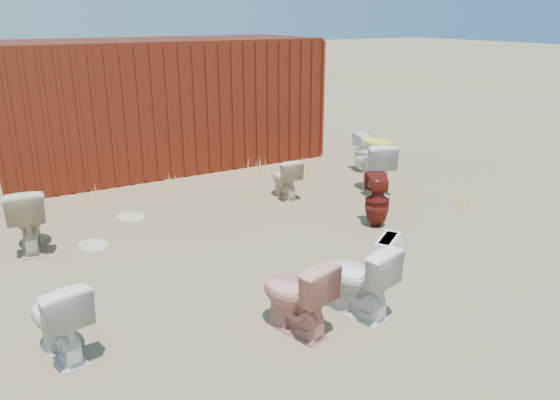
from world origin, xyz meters
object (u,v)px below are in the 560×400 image
toilet_back_yellowlid (375,167)px  toilet_front_a (58,318)px  toilet_front_c (358,279)px  loose_tank (387,252)px  toilet_front_maroon (377,200)px  toilet_back_e (363,152)px  shipping_container (160,103)px  toilet_back_beige_right (285,178)px  toilet_back_beige_left (28,218)px  toilet_front_pink (296,295)px

toilet_back_yellowlid → toilet_front_a: bearing=42.6°
toilet_front_c → loose_tank: (1.00, 0.70, -0.21)m
toilet_front_maroon → toilet_back_e: toilet_front_maroon is taller
toilet_back_e → shipping_container: bearing=-30.0°
toilet_front_c → toilet_back_beige_right: bearing=-124.5°
toilet_front_a → toilet_back_beige_left: 2.61m
toilet_back_yellowlid → loose_tank: toilet_back_yellowlid is taller
toilet_front_c → toilet_back_e: size_ratio=1.02×
shipping_container → toilet_front_a: shipping_container is taller
shipping_container → toilet_back_e: 4.05m
toilet_front_pink → toilet_back_beige_left: toilet_back_beige_left is taller
toilet_front_a → toilet_back_beige_right: 4.79m
toilet_back_yellowlid → toilet_back_beige_right: bearing=1.0°
toilet_front_pink → toilet_back_yellowlid: (3.41, 2.95, 0.05)m
shipping_container → toilet_back_yellowlid: size_ratio=7.04×
shipping_container → toilet_front_a: bearing=-116.7°
toilet_back_beige_right → loose_tank: size_ratio=1.32×
toilet_back_e → toilet_back_beige_left: bearing=16.9°
shipping_container → toilet_front_pink: shipping_container is taller
toilet_back_yellowlid → toilet_back_e: 1.26m
toilet_front_maroon → toilet_back_beige_left: 4.59m
toilet_back_beige_left → toilet_back_beige_right: toilet_back_beige_left is taller
toilet_back_beige_left → toilet_back_beige_right: 3.84m
toilet_front_maroon → toilet_back_e: bearing=-97.9°
shipping_container → toilet_back_e: size_ratio=7.97×
shipping_container → toilet_back_yellowlid: 4.43m
toilet_front_pink → toilet_front_c: (0.69, -0.04, 0.01)m
shipping_container → toilet_front_maroon: shipping_container is taller
toilet_front_maroon → toilet_back_e: size_ratio=1.01×
toilet_back_beige_right → toilet_front_a: bearing=40.2°
toilet_back_beige_right → toilet_back_yellowlid: size_ratio=0.77×
toilet_back_beige_right → toilet_back_beige_left: bearing=7.2°
toilet_back_beige_left → toilet_back_e: toilet_back_beige_left is taller
shipping_container → toilet_back_yellowlid: bearing=-56.4°
toilet_front_a → toilet_front_c: size_ratio=0.97×
toilet_front_a → toilet_back_beige_left: toilet_back_beige_left is taller
toilet_back_beige_right → toilet_back_yellowlid: toilet_back_yellowlid is taller
toilet_front_a → toilet_back_e: bearing=-161.3°
toilet_front_pink → toilet_back_beige_left: bearing=-75.1°
toilet_back_beige_right → toilet_back_e: toilet_back_e is taller
toilet_front_maroon → toilet_back_yellowlid: 1.60m
toilet_back_beige_left → toilet_front_a: bearing=95.2°
toilet_back_e → loose_tank: size_ratio=1.51×
toilet_front_a → toilet_front_c: toilet_front_c is taller
shipping_container → toilet_back_e: bearing=-39.9°
toilet_back_beige_left → toilet_back_yellowlid: 5.31m
toilet_front_pink → toilet_back_yellowlid: 4.51m
shipping_container → toilet_back_e: shipping_container is taller
toilet_front_maroon → toilet_front_a: bearing=40.0°
loose_tank → toilet_back_beige_left: bearing=109.6°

